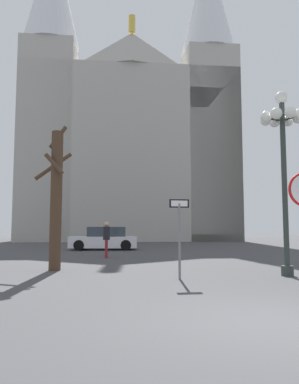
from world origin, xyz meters
TOP-DOWN VIEW (x-y plane):
  - ground_plane at (0.00, 0.00)m, footprint 120.00×120.00m
  - cathedral at (-0.47, 34.40)m, footprint 22.33×13.01m
  - one_way_arrow_sign at (-0.73, 4.91)m, footprint 0.57×0.07m
  - street_lamp at (2.58, 5.22)m, footprint 1.38×1.38m
  - bare_tree at (-4.51, 7.42)m, footprint 1.28×1.28m
  - parked_car_near_white at (-2.94, 18.13)m, footprint 4.27×2.08m
  - pedestrian_walking at (-2.80, 12.11)m, footprint 0.32×0.32m

SIDE VIEW (x-z plane):
  - ground_plane at x=0.00m, z-range 0.00..0.00m
  - parked_car_near_white at x=-2.94m, z-range -0.04..1.39m
  - pedestrian_walking at x=-2.80m, z-range 0.18..1.86m
  - one_way_arrow_sign at x=-0.73m, z-range 0.27..2.50m
  - bare_tree at x=-4.51m, z-range -0.02..4.99m
  - street_lamp at x=2.58m, z-range 1.22..6.87m
  - cathedral at x=-0.47m, z-range -5.48..27.81m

